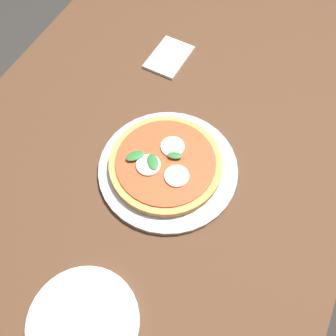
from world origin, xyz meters
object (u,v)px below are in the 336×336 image
Objects in this scene: dining_table at (154,171)px; napkin at (169,57)px; plate_white at (83,323)px; serving_tray at (168,169)px; pizza at (166,164)px.

napkin is at bearing 18.63° from dining_table.
plate_white is at bearing -167.27° from napkin.
serving_tray is 0.36m from plate_white.
pizza reaches higher than plate_white.
pizza is at bearing -155.43° from napkin.
serving_tray is 2.39× the size of napkin.
pizza is 1.21× the size of plate_white.
serving_tray is at bearing -116.58° from dining_table.
plate_white is (-0.36, -0.01, -0.02)m from pizza.
dining_table is at bearing 8.15° from plate_white.
dining_table is 11.63× the size of napkin.
plate_white is at bearing -171.85° from dining_table.
plate_white is 0.69m from napkin.
dining_table is 0.40m from plate_white.
dining_table is 0.12m from pizza.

